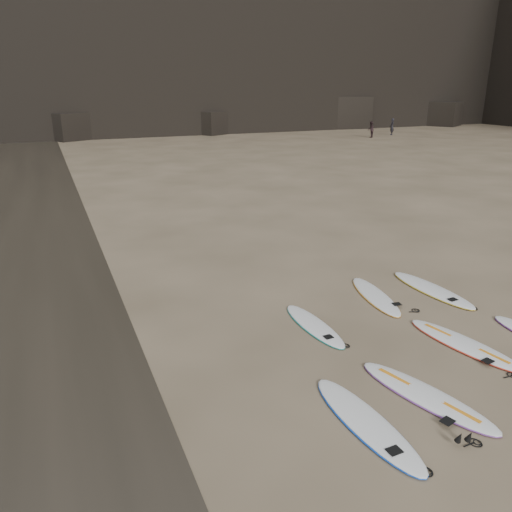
{
  "coord_description": "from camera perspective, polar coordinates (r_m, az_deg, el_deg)",
  "views": [
    {
      "loc": [
        -8.37,
        -6.43,
        5.22
      ],
      "look_at": [
        -4.23,
        3.35,
        1.5
      ],
      "focal_mm": 35.0,
      "sensor_mm": 36.0,
      "label": 1
    }
  ],
  "objects": [
    {
      "name": "surfboard_6",
      "position": [
        13.14,
        13.48,
        -4.43
      ],
      "size": [
        1.07,
        2.58,
        0.09
      ],
      "primitive_type": "ellipsoid",
      "rotation": [
        0.0,
        0.0,
        -0.19
      ],
      "color": "white",
      "rests_on": "ground"
    },
    {
      "name": "surfboard_0",
      "position": [
        8.63,
        12.49,
        -18.02
      ],
      "size": [
        0.77,
        2.72,
        0.1
      ],
      "primitive_type": "ellipsoid",
      "rotation": [
        0.0,
        0.0,
        0.04
      ],
      "color": "white",
      "rests_on": "ground"
    },
    {
      "name": "surfboard_2",
      "position": [
        11.42,
        22.73,
        -9.25
      ],
      "size": [
        1.14,
        2.75,
        0.1
      ],
      "primitive_type": "ellipsoid",
      "rotation": [
        0.0,
        0.0,
        0.19
      ],
      "color": "white",
      "rests_on": "ground"
    },
    {
      "name": "person_b",
      "position": [
        51.58,
        12.98,
        13.91
      ],
      "size": [
        0.95,
        0.96,
        1.56
      ],
      "primitive_type": "imported",
      "rotation": [
        0.0,
        0.0,
        3.98
      ],
      "color": "black",
      "rests_on": "ground"
    },
    {
      "name": "person_a",
      "position": [
        54.7,
        15.27,
        14.06
      ],
      "size": [
        0.57,
        0.7,
        1.66
      ],
      "primitive_type": "imported",
      "rotation": [
        0.0,
        0.0,
        4.38
      ],
      "color": "black",
      "rests_on": "ground"
    },
    {
      "name": "surfboard_1",
      "position": [
        9.5,
        18.85,
        -14.83
      ],
      "size": [
        1.35,
        2.79,
        0.1
      ],
      "primitive_type": "ellipsoid",
      "rotation": [
        0.0,
        0.0,
        0.27
      ],
      "color": "white",
      "rests_on": "ground"
    },
    {
      "name": "surfboard_5",
      "position": [
        11.4,
        6.66,
        -7.85
      ],
      "size": [
        0.63,
        2.34,
        0.08
      ],
      "primitive_type": "ellipsoid",
      "rotation": [
        0.0,
        0.0,
        0.03
      ],
      "color": "white",
      "rests_on": "ground"
    },
    {
      "name": "surfboard_7",
      "position": [
        13.95,
        19.49,
        -3.6
      ],
      "size": [
        0.83,
        2.82,
        0.1
      ],
      "primitive_type": "ellipsoid",
      "rotation": [
        0.0,
        0.0,
        0.06
      ],
      "color": "white",
      "rests_on": "ground"
    },
    {
      "name": "ground",
      "position": [
        11.77,
        26.6,
        -9.24
      ],
      "size": [
        240.0,
        240.0,
        0.0
      ],
      "primitive_type": "plane",
      "color": "#897559",
      "rests_on": "ground"
    }
  ]
}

